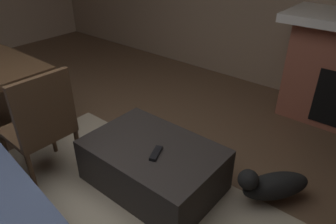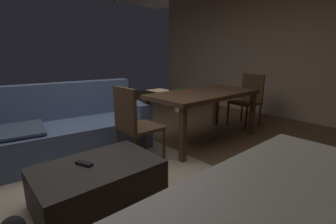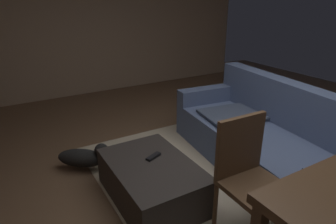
{
  "view_description": "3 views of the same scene",
  "coord_description": "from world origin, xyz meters",
  "px_view_note": "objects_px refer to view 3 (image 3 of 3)",
  "views": [
    {
      "loc": [
        -1.62,
        0.73,
        1.74
      ],
      "look_at": [
        -0.46,
        -0.69,
        0.67
      ],
      "focal_mm": 33.09,
      "sensor_mm": 36.0,
      "label": 1
    },
    {
      "loc": [
        -1.12,
        -2.42,
        1.29
      ],
      "look_at": [
        0.3,
        -0.8,
        0.76
      ],
      "focal_mm": 25.39,
      "sensor_mm": 36.0,
      "label": 2
    },
    {
      "loc": [
        1.64,
        -1.64,
        1.75
      ],
      "look_at": [
        -0.16,
        -0.58,
        0.92
      ],
      "focal_mm": 31.28,
      "sensor_mm": 36.0,
      "label": 3
    }
  ],
  "objects_px": {
    "dining_chair_west": "(248,171)",
    "small_dog": "(84,157)",
    "couch": "(264,138)",
    "tv_remote": "(153,156)",
    "ottoman_coffee_table": "(152,181)"
  },
  "relations": [
    {
      "from": "dining_chair_west",
      "to": "ottoman_coffee_table",
      "type": "bearing_deg",
      "value": -145.45
    },
    {
      "from": "small_dog",
      "to": "tv_remote",
      "type": "bearing_deg",
      "value": 33.63
    },
    {
      "from": "ottoman_coffee_table",
      "to": "small_dog",
      "type": "relative_size",
      "value": 1.93
    },
    {
      "from": "ottoman_coffee_table",
      "to": "tv_remote",
      "type": "height_order",
      "value": "tv_remote"
    },
    {
      "from": "tv_remote",
      "to": "dining_chair_west",
      "type": "distance_m",
      "value": 0.88
    },
    {
      "from": "small_dog",
      "to": "dining_chair_west",
      "type": "bearing_deg",
      "value": 30.75
    },
    {
      "from": "couch",
      "to": "small_dog",
      "type": "relative_size",
      "value": 4.39
    },
    {
      "from": "tv_remote",
      "to": "small_dog",
      "type": "xyz_separation_m",
      "value": [
        -0.7,
        -0.47,
        -0.22
      ]
    },
    {
      "from": "couch",
      "to": "ottoman_coffee_table",
      "type": "bearing_deg",
      "value": -93.28
    },
    {
      "from": "dining_chair_west",
      "to": "small_dog",
      "type": "height_order",
      "value": "dining_chair_west"
    },
    {
      "from": "ottoman_coffee_table",
      "to": "dining_chair_west",
      "type": "relative_size",
      "value": 1.09
    },
    {
      "from": "couch",
      "to": "tv_remote",
      "type": "relative_size",
      "value": 14.43
    },
    {
      "from": "couch",
      "to": "dining_chair_west",
      "type": "distance_m",
      "value": 1.08
    },
    {
      "from": "ottoman_coffee_table",
      "to": "small_dog",
      "type": "height_order",
      "value": "ottoman_coffee_table"
    },
    {
      "from": "couch",
      "to": "small_dog",
      "type": "xyz_separation_m",
      "value": [
        -0.86,
        -1.74,
        -0.15
      ]
    }
  ]
}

